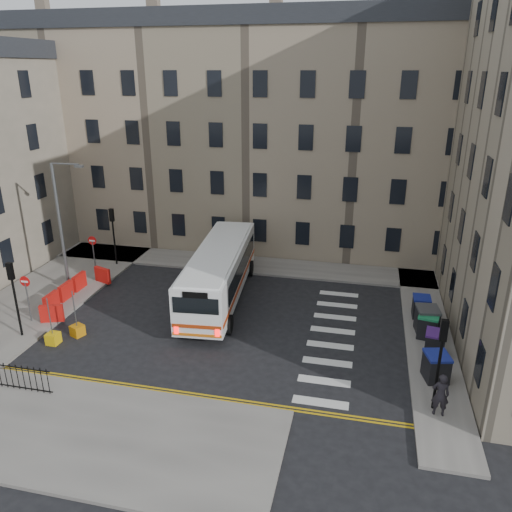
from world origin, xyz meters
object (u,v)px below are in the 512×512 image
at_px(pedestrian, 440,395).
at_px(wheelie_bin_c, 428,325).
at_px(bus, 219,271).
at_px(wheelie_bin_e, 421,307).
at_px(streetlamp, 60,225).
at_px(wheelie_bin_b, 435,343).
at_px(bollard_chevron, 77,330).
at_px(wheelie_bin_a, 436,367).
at_px(bollard_yellow, 53,338).
at_px(wheelie_bin_d, 427,320).

bearing_deg(pedestrian, wheelie_bin_c, -90.59).
height_order(bus, wheelie_bin_e, bus).
xyz_separation_m(streetlamp, bus, (9.87, 0.88, -2.50)).
bearing_deg(streetlamp, pedestrian, -19.91).
distance_m(wheelie_bin_b, bollard_chevron, 18.43).
bearing_deg(wheelie_bin_a, wheelie_bin_e, 77.85).
height_order(streetlamp, wheelie_bin_e, streetlamp).
xyz_separation_m(wheelie_bin_a, bollard_yellow, (-18.89, -0.87, -0.50)).
xyz_separation_m(wheelie_bin_c, bollard_yellow, (-18.89, -4.82, -0.50)).
bearing_deg(wheelie_bin_b, bus, 170.97).
bearing_deg(bus, streetlamp, 179.84).
bearing_deg(pedestrian, wheelie_bin_d, -90.33).
bearing_deg(bus, bollard_yellow, -139.42).
relative_size(wheelie_bin_c, pedestrian, 0.71).
height_order(wheelie_bin_b, bollard_chevron, wheelie_bin_b).
bearing_deg(wheelie_bin_d, wheelie_bin_a, -96.70).
distance_m(wheelie_bin_c, pedestrian, 6.51).
relative_size(streetlamp, bollard_yellow, 13.57).
distance_m(streetlamp, wheelie_bin_b, 22.57).
distance_m(streetlamp, bollard_yellow, 7.98).
distance_m(wheelie_bin_a, pedestrian, 2.58).
bearing_deg(pedestrian, bollard_yellow, -4.61).
relative_size(wheelie_bin_a, bollard_chevron, 2.29).
bearing_deg(bus, wheelie_bin_b, -23.28).
bearing_deg(wheelie_bin_b, wheelie_bin_d, 104.33).
distance_m(streetlamp, pedestrian, 23.37).
height_order(pedestrian, bollard_chevron, pedestrian).
bearing_deg(streetlamp, wheelie_bin_e, 2.31).
bearing_deg(bus, wheelie_bin_c, -15.94).
distance_m(pedestrian, bollard_yellow, 18.85).
xyz_separation_m(wheelie_bin_d, bollard_yellow, (-18.86, -5.28, -0.57)).
bearing_deg(bus, wheelie_bin_d, -13.82).
distance_m(wheelie_bin_a, bollard_chevron, 18.13).
xyz_separation_m(wheelie_bin_a, pedestrian, (-0.13, -2.56, 0.30)).
bearing_deg(wheelie_bin_a, streetlamp, 152.59).
bearing_deg(wheelie_bin_e, bus, 179.86).
relative_size(bus, wheelie_bin_d, 8.38).
height_order(wheelie_bin_c, pedestrian, pedestrian).
xyz_separation_m(wheelie_bin_a, wheelie_bin_d, (-0.03, 4.41, 0.07)).
xyz_separation_m(wheelie_bin_c, wheelie_bin_d, (-0.02, 0.46, 0.07)).
height_order(streetlamp, wheelie_bin_b, streetlamp).
bearing_deg(wheelie_bin_b, streetlamp, -178.97).
relative_size(pedestrian, bollard_chevron, 3.15).
relative_size(pedestrian, bollard_yellow, 3.15).
xyz_separation_m(bus, bollard_yellow, (-6.87, -7.08, -1.54)).
bearing_deg(bollard_chevron, wheelie_bin_d, 13.20).
height_order(wheelie_bin_b, bollard_yellow, wheelie_bin_b).
bearing_deg(wheelie_bin_c, pedestrian, -79.86).
distance_m(wheelie_bin_a, wheelie_bin_d, 4.41).
height_order(wheelie_bin_d, pedestrian, pedestrian).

